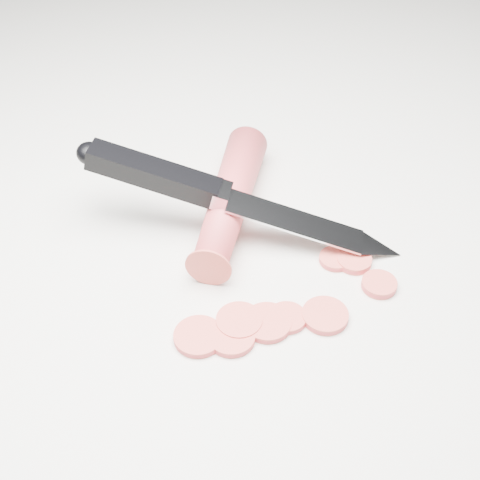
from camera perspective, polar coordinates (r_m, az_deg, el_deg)
ground at (r=0.59m, az=-0.13°, el=-1.98°), size 2.40×2.40×0.00m
carrot at (r=0.63m, az=-0.85°, el=3.53°), size 0.15×0.16×0.04m
carrot_slice_0 at (r=0.55m, az=2.34°, el=-7.07°), size 0.04×0.04×0.01m
carrot_slice_1 at (r=0.54m, az=-0.73°, el=-8.27°), size 0.04×0.04×0.01m
carrot_slice_2 at (r=0.56m, az=7.27°, el=-6.41°), size 0.04×0.04×0.01m
carrot_slice_3 at (r=0.60m, az=8.13°, el=-1.61°), size 0.03×0.03×0.01m
carrot_slice_4 at (r=0.59m, az=11.79°, el=-3.73°), size 0.03×0.03×0.01m
carrot_slice_5 at (r=0.54m, az=-3.56°, el=-8.22°), size 0.04×0.04×0.01m
carrot_slice_6 at (r=0.55m, az=4.05°, el=-6.64°), size 0.03×0.03×0.01m
carrot_slice_7 at (r=0.60m, az=9.72°, el=-1.75°), size 0.03×0.03×0.01m
carrot_slice_8 at (r=0.55m, az=-0.08°, el=-6.98°), size 0.04×0.04×0.01m
kitchen_knife at (r=0.60m, az=0.01°, el=3.63°), size 0.24×0.23×0.08m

